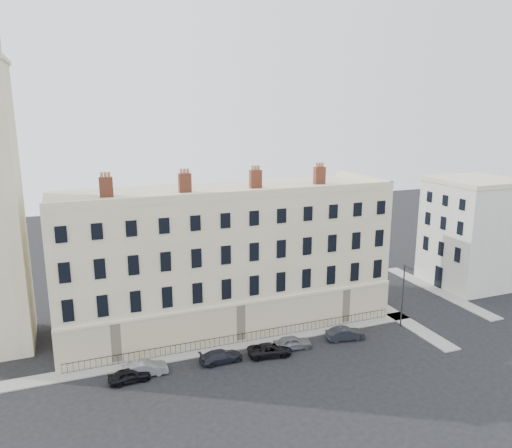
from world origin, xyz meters
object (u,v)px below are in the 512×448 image
(car_f, at_px, (345,334))
(car_b, at_px, (145,368))
(car_d, at_px, (270,350))
(car_e, at_px, (293,343))
(streetlamp, at_px, (403,293))
(car_c, at_px, (221,356))
(car_a, at_px, (129,375))

(car_f, bearing_deg, car_b, 97.78)
(car_d, xyz_separation_m, car_f, (8.70, 0.34, 0.06))
(car_b, relative_size, car_f, 1.00)
(car_e, height_order, streetlamp, streetlamp)
(car_e, bearing_deg, streetlamp, -83.32)
(car_d, relative_size, car_e, 1.12)
(streetlamp, bearing_deg, car_c, 170.52)
(car_c, bearing_deg, car_b, 85.92)
(car_c, distance_m, car_d, 4.87)
(car_b, xyz_separation_m, car_c, (7.13, -0.27, -0.06))
(car_f, bearing_deg, streetlamp, -77.18)
(car_b, distance_m, car_d, 12.00)
(streetlamp, bearing_deg, car_d, 172.59)
(car_d, bearing_deg, car_e, -71.33)
(car_a, relative_size, car_d, 0.84)
(car_b, height_order, car_e, car_e)
(car_c, bearing_deg, car_f, -92.62)
(car_b, xyz_separation_m, car_d, (11.97, -0.77, -0.06))
(car_c, height_order, car_f, car_f)
(car_a, relative_size, streetlamp, 0.51)
(car_a, height_order, car_f, car_f)
(car_f, bearing_deg, car_a, 99.67)
(car_d, distance_m, car_e, 2.74)
(car_c, relative_size, car_d, 0.95)
(car_c, xyz_separation_m, car_d, (4.84, -0.51, 0.00))
(car_b, bearing_deg, car_e, -87.13)
(car_c, bearing_deg, car_d, -97.89)
(car_a, relative_size, car_b, 0.91)
(car_c, xyz_separation_m, streetlamp, (21.00, 0.34, 3.40))
(car_a, height_order, car_b, car_b)
(car_e, bearing_deg, car_d, 105.92)
(streetlamp, bearing_deg, car_b, 169.74)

